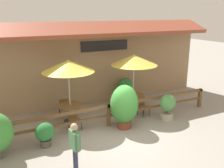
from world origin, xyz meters
TOP-DOWN VIEW (x-y plane):
  - ground_plane at (0.00, 0.00)m, footprint 60.00×60.00m
  - building_facade at (0.00, 4.10)m, footprint 14.28×1.49m
  - patio_railing at (0.00, 1.05)m, footprint 10.40×0.14m
  - patio_umbrella_near at (-1.30, 2.24)m, footprint 2.21×2.21m
  - dining_table_near at (-1.30, 2.24)m, footprint 1.09×1.09m
  - chair_near_streetside at (-1.39, 1.42)m, footprint 0.49×0.49m
  - chair_near_wallside at (-1.37, 3.05)m, footprint 0.48×0.48m
  - patio_umbrella_middle at (1.89, 2.22)m, footprint 2.21×2.21m
  - dining_table_middle at (1.89, 2.22)m, footprint 1.09×1.09m
  - chair_middle_streetside at (1.95, 1.44)m, footprint 0.47×0.47m
  - chair_middle_wallside at (1.83, 2.99)m, footprint 0.45×0.45m
  - potted_plant_small_flowering at (0.51, 0.64)m, footprint 1.18×1.06m
  - potted_plant_broad_leaf at (-2.75, 0.57)m, footprint 0.69×0.62m
  - potted_plant_entrance_palm at (2.63, 0.50)m, footprint 0.71×0.64m
  - potted_plant_corner_fern at (2.22, 3.55)m, footprint 0.92×0.83m
  - pedestrian at (-2.27, -1.38)m, footprint 0.23×0.56m

SIDE VIEW (x-z plane):
  - ground_plane at x=0.00m, z-range 0.00..0.00m
  - chair_near_streetside at x=-1.39m, z-range 0.04..0.88m
  - chair_near_wallside at x=-1.37m, z-range 0.04..0.88m
  - chair_middle_streetside at x=1.95m, z-range 0.04..0.88m
  - chair_middle_wallside at x=1.83m, z-range 0.04..0.88m
  - potted_plant_broad_leaf at x=-2.75m, z-range 0.05..0.94m
  - dining_table_near at x=-1.30m, z-range 0.23..1.00m
  - dining_table_middle at x=1.89m, z-range 0.23..1.00m
  - potted_plant_entrance_palm at x=2.63m, z-range 0.06..1.24m
  - patio_railing at x=0.00m, z-range 0.22..1.17m
  - potted_plant_corner_fern at x=2.22m, z-range 0.08..1.34m
  - potted_plant_small_flowering at x=0.51m, z-range 0.06..1.90m
  - pedestrian at x=-2.27m, z-range 0.23..1.82m
  - building_facade at x=0.00m, z-range 0.05..4.28m
  - patio_umbrella_near at x=-1.30m, z-range 1.11..3.88m
  - patio_umbrella_middle at x=1.89m, z-range 1.11..3.88m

